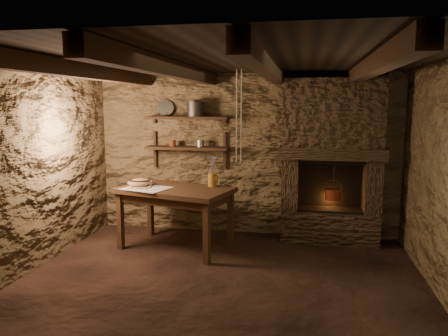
% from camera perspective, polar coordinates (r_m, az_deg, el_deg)
% --- Properties ---
extents(floor, '(4.50, 4.50, 0.00)m').
position_cam_1_polar(floor, '(4.94, -0.61, -14.92)').
color(floor, black).
rests_on(floor, ground).
extents(back_wall, '(4.50, 0.04, 2.40)m').
position_cam_1_polar(back_wall, '(6.56, 2.75, 1.76)').
color(back_wall, '#4B3A23').
rests_on(back_wall, floor).
extents(front_wall, '(4.50, 0.04, 2.40)m').
position_cam_1_polar(front_wall, '(2.71, -8.91, -7.93)').
color(front_wall, '#4B3A23').
rests_on(front_wall, floor).
extents(left_wall, '(0.04, 4.00, 2.40)m').
position_cam_1_polar(left_wall, '(5.50, -24.32, -0.27)').
color(left_wall, '#4B3A23').
rests_on(left_wall, floor).
extents(right_wall, '(0.04, 4.00, 2.40)m').
position_cam_1_polar(right_wall, '(4.72, 27.26, -1.78)').
color(right_wall, '#4B3A23').
rests_on(right_wall, floor).
extents(ceiling, '(4.50, 4.00, 0.04)m').
position_cam_1_polar(ceiling, '(4.56, -0.66, 13.97)').
color(ceiling, black).
rests_on(ceiling, back_wall).
extents(beam_far_left, '(0.14, 3.95, 0.16)m').
position_cam_1_polar(beam_far_left, '(5.06, -17.95, 11.99)').
color(beam_far_left, black).
rests_on(beam_far_left, ceiling).
extents(beam_mid_left, '(0.14, 3.95, 0.16)m').
position_cam_1_polar(beam_mid_left, '(4.68, -6.83, 12.66)').
color(beam_mid_left, black).
rests_on(beam_mid_left, ceiling).
extents(beam_mid_right, '(0.14, 3.95, 0.16)m').
position_cam_1_polar(beam_mid_right, '(4.48, 5.79, 12.87)').
color(beam_mid_right, black).
rests_on(beam_mid_right, ceiling).
extents(beam_far_right, '(0.14, 3.95, 0.16)m').
position_cam_1_polar(beam_far_right, '(4.51, 18.86, 12.44)').
color(beam_far_right, black).
rests_on(beam_far_right, ceiling).
extents(shelf_lower, '(1.25, 0.30, 0.04)m').
position_cam_1_polar(shelf_lower, '(6.56, -4.82, 2.63)').
color(shelf_lower, black).
rests_on(shelf_lower, back_wall).
extents(shelf_upper, '(1.25, 0.30, 0.04)m').
position_cam_1_polar(shelf_upper, '(6.53, -4.87, 6.56)').
color(shelf_upper, black).
rests_on(shelf_upper, back_wall).
extents(hearth, '(1.43, 0.51, 2.30)m').
position_cam_1_polar(hearth, '(6.28, 13.84, 1.47)').
color(hearth, '#35271A').
rests_on(hearth, floor).
extents(work_table, '(1.64, 1.20, 0.84)m').
position_cam_1_polar(work_table, '(5.97, -6.33, -6.25)').
color(work_table, '#342012').
rests_on(work_table, floor).
extents(linen_cloth, '(0.68, 0.61, 0.01)m').
position_cam_1_polar(linen_cloth, '(5.89, -10.03, -2.62)').
color(linen_cloth, beige).
rests_on(linen_cloth, work_table).
extents(pewter_cutlery_row, '(0.51, 0.32, 0.01)m').
position_cam_1_polar(pewter_cutlery_row, '(5.88, -10.10, -2.56)').
color(pewter_cutlery_row, gray).
rests_on(pewter_cutlery_row, linen_cloth).
extents(drinking_glasses, '(0.18, 0.05, 0.07)m').
position_cam_1_polar(drinking_glasses, '(5.98, -9.51, -2.05)').
color(drinking_glasses, white).
rests_on(drinking_glasses, linen_cloth).
extents(stoneware_jug, '(0.15, 0.15, 0.42)m').
position_cam_1_polar(stoneware_jug, '(5.93, -1.51, -0.72)').
color(stoneware_jug, '#9A641D').
rests_on(stoneware_jug, work_table).
extents(wooden_bowl, '(0.44, 0.44, 0.12)m').
position_cam_1_polar(wooden_bowl, '(6.12, -10.92, -1.90)').
color(wooden_bowl, '#986542').
rests_on(wooden_bowl, work_table).
extents(iron_stockpot, '(0.26, 0.26, 0.20)m').
position_cam_1_polar(iron_stockpot, '(6.49, -3.70, 7.60)').
color(iron_stockpot, '#2B2826').
rests_on(iron_stockpot, shelf_upper).
extents(tin_pan, '(0.26, 0.14, 0.24)m').
position_cam_1_polar(tin_pan, '(6.73, -7.62, 7.78)').
color(tin_pan, '#9E9F9A').
rests_on(tin_pan, shelf_upper).
extents(small_kettle, '(0.18, 0.16, 0.16)m').
position_cam_1_polar(small_kettle, '(6.50, -3.09, 3.23)').
color(small_kettle, '#9E9F9A').
rests_on(small_kettle, shelf_lower).
extents(rusty_tin, '(0.12, 0.12, 0.09)m').
position_cam_1_polar(rusty_tin, '(6.62, -6.72, 3.23)').
color(rusty_tin, '#622513').
rests_on(rusty_tin, shelf_lower).
extents(red_pot, '(0.29, 0.29, 0.54)m').
position_cam_1_polar(red_pot, '(6.31, 14.08, -3.27)').
color(red_pot, maroon).
rests_on(red_pot, hearth).
extents(hanging_ropes, '(0.08, 0.08, 1.20)m').
position_cam_1_polar(hanging_ropes, '(5.57, 1.97, 6.78)').
color(hanging_ropes, tan).
rests_on(hanging_ropes, ceiling).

